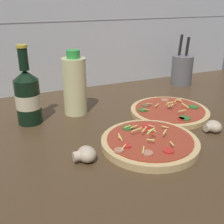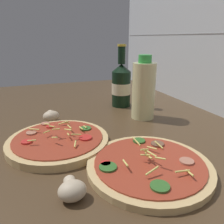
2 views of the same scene
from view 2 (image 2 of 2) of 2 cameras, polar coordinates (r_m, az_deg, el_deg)
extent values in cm
cube|color=#4C3823|center=(62.05, -3.83, -7.38)|extent=(160.00, 90.00, 2.50)
cylinder|color=tan|center=(58.07, -13.78, -7.46)|extent=(25.56, 25.56, 1.87)
cylinder|color=#9E3823|center=(57.61, -13.87, -6.49)|extent=(22.49, 22.49, 0.30)
cylinder|color=red|center=(56.87, -21.40, -7.25)|extent=(2.58, 2.58, 0.40)
cylinder|color=red|center=(55.46, -6.96, -6.67)|extent=(3.23, 3.23, 0.40)
cylinder|color=#336628|center=(60.88, -6.95, -4.27)|extent=(3.08, 3.08, 0.40)
cylinder|color=#B7755B|center=(66.60, -17.03, -2.93)|extent=(2.39, 2.39, 0.40)
cylinder|color=red|center=(64.16, -15.88, -3.65)|extent=(2.10, 2.10, 0.40)
cylinder|color=#B7755B|center=(61.54, -20.32, -5.12)|extent=(2.70, 2.70, 0.40)
cylinder|color=#EADB6B|center=(55.69, -11.35, -5.74)|extent=(2.19, 0.42, 0.79)
cylinder|color=#EADB6B|center=(60.80, -7.05, -3.88)|extent=(2.11, 0.62, 0.53)
cylinder|color=#EADB6B|center=(51.63, -9.59, -8.22)|extent=(2.13, 1.04, 0.95)
cylinder|color=#EADB6B|center=(65.22, -16.57, -3.08)|extent=(2.06, 1.71, 0.60)
cylinder|color=#EADB6B|center=(53.45, -14.72, -6.47)|extent=(1.94, 1.44, 0.96)
cylinder|color=#EADB6B|center=(57.46, -11.42, -4.56)|extent=(2.39, 1.76, 0.77)
cylinder|color=#EADB6B|center=(54.80, -20.22, -7.01)|extent=(0.70, 1.97, 0.39)
cylinder|color=#EADB6B|center=(54.94, -9.33, -5.83)|extent=(0.50, 2.49, 0.88)
cylinder|color=#EADB6B|center=(64.37, -11.88, -2.78)|extent=(1.13, 2.09, 0.52)
cylinder|color=#EADB6B|center=(57.21, -15.41, -3.65)|extent=(2.52, 1.41, 0.92)
cylinder|color=#EADB6B|center=(61.84, -19.69, -4.26)|extent=(2.01, 2.76, 0.42)
cylinder|color=#EADB6B|center=(59.30, -11.02, -3.81)|extent=(3.43, 0.74, 0.66)
cylinder|color=#EADB6B|center=(64.25, -12.60, -2.78)|extent=(0.60, 3.01, 1.01)
cylinder|color=#EADB6B|center=(56.00, -14.43, -4.37)|extent=(0.63, 1.98, 0.55)
cylinder|color=#EADB6B|center=(59.00, -8.01, -4.30)|extent=(2.24, 0.77, 0.45)
cylinder|color=#EADB6B|center=(58.04, -16.69, -5.08)|extent=(1.55, 1.82, 0.58)
cylinder|color=tan|center=(47.70, 9.62, -13.67)|extent=(26.02, 26.02, 1.41)
cylinder|color=#9E3823|center=(47.25, 9.68, -12.79)|extent=(22.90, 22.90, 0.30)
cylinder|color=red|center=(45.50, -1.67, -13.32)|extent=(2.08, 2.08, 0.40)
cylinder|color=brown|center=(54.15, 11.79, -8.15)|extent=(3.12, 3.12, 0.40)
cylinder|color=#336628|center=(44.46, -1.07, -14.17)|extent=(3.56, 3.56, 0.40)
cylinder|color=#336628|center=(40.47, 12.41, -18.43)|extent=(3.43, 3.43, 0.40)
cylinder|color=#336628|center=(54.97, 7.07, -7.45)|extent=(3.04, 3.04, 0.40)
cylinder|color=#B7755B|center=(48.76, 18.92, -12.07)|extent=(2.96, 2.96, 0.40)
cylinder|color=#EADB6B|center=(44.08, 17.95, -14.49)|extent=(0.46, 3.17, 0.65)
cylinder|color=#EADB6B|center=(52.80, 12.11, -8.36)|extent=(2.73, 1.06, 1.12)
cylinder|color=#EADB6B|center=(44.46, 12.52, -11.73)|extent=(1.99, 1.56, 0.67)
cylinder|color=#EADB6B|center=(46.78, 8.85, -10.46)|extent=(1.94, 0.67, 0.56)
cylinder|color=#EADB6B|center=(46.11, 8.48, -9.68)|extent=(1.04, 2.23, 0.96)
cylinder|color=#EADB6B|center=(46.15, 8.64, -11.06)|extent=(1.27, 1.89, 0.44)
cylinder|color=#EADB6B|center=(46.11, 9.84, -10.41)|extent=(3.20, 1.57, 0.68)
cylinder|color=#EADB6B|center=(46.35, 9.49, -11.43)|extent=(2.48, 0.63, 0.82)
cylinder|color=#EADB6B|center=(50.51, 10.42, -9.24)|extent=(2.35, 1.56, 0.60)
cylinder|color=#EADB6B|center=(42.29, 10.42, -14.86)|extent=(0.99, 3.13, 1.10)
cylinder|color=#EADB6B|center=(43.92, 3.94, -13.08)|extent=(2.71, 0.54, 0.57)
cylinder|color=#EADB6B|center=(44.37, 19.66, -14.77)|extent=(2.88, 1.02, 0.99)
cylinder|color=#EADB6B|center=(53.76, 6.42, -7.64)|extent=(3.10, 1.01, 1.28)
cylinder|color=black|center=(86.91, 2.42, 6.02)|extent=(7.42, 7.42, 13.71)
cone|color=black|center=(85.45, 2.49, 11.46)|extent=(7.42, 7.42, 2.90)
cylinder|color=black|center=(84.98, 2.54, 14.58)|extent=(2.82, 2.82, 6.45)
cylinder|color=gold|center=(84.79, 2.58, 17.03)|extent=(3.24, 3.24, 0.80)
cylinder|color=beige|center=(86.85, 2.42, 6.19)|extent=(7.49, 7.49, 4.39)
cylinder|color=beige|center=(73.64, 8.24, 5.40)|extent=(7.70, 7.70, 18.50)
cylinder|color=green|center=(71.96, 8.64, 13.56)|extent=(4.23, 4.23, 2.52)
cylinder|color=beige|center=(75.81, -15.74, -0.57)|extent=(2.37, 2.37, 2.37)
ellipsoid|color=#C6B293|center=(73.83, -15.60, -1.08)|extent=(4.47, 5.26, 3.68)
cylinder|color=beige|center=(41.15, -10.83, -17.95)|extent=(2.20, 2.20, 2.20)
ellipsoid|color=#C6B293|center=(39.61, -10.32, -19.58)|extent=(4.16, 4.89, 3.42)
camera|label=1|loc=(1.02, -53.25, 17.52)|focal=45.00mm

